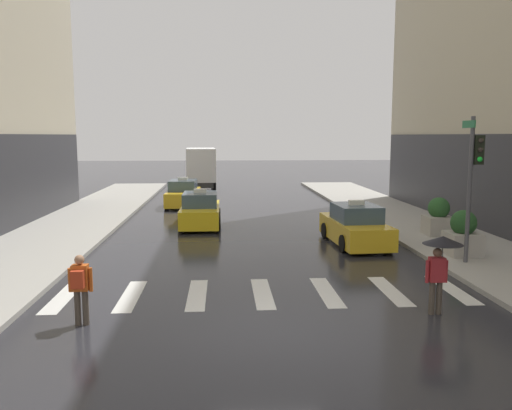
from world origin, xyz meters
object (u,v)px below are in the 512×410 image
at_px(traffic_light_pole, 474,169).
at_px(planter_mid_block, 438,218).
at_px(box_truck, 201,167).
at_px(pedestrian_with_backpack, 80,284).
at_px(taxi_second, 200,211).
at_px(pedestrian_with_umbrella, 441,253).
at_px(taxi_lead, 355,227).
at_px(taxi_third, 183,194).
at_px(planter_near_corner, 463,235).

xyz_separation_m(traffic_light_pole, planter_mid_block, (0.95, 4.70, -2.38)).
distance_m(box_truck, pedestrian_with_backpack, 30.07).
xyz_separation_m(taxi_second, pedestrian_with_umbrella, (6.30, -12.84, 0.79)).
distance_m(pedestrian_with_umbrella, pedestrian_with_backpack, 8.51).
xyz_separation_m(taxi_lead, taxi_second, (-6.35, 4.71, 0.00)).
xyz_separation_m(traffic_light_pole, taxi_third, (-10.58, 15.56, -2.53)).
relative_size(taxi_second, pedestrian_with_backpack, 2.76).
xyz_separation_m(taxi_lead, pedestrian_with_backpack, (-8.54, -8.34, 0.25)).
height_order(traffic_light_pole, taxi_second, traffic_light_pole).
relative_size(traffic_light_pole, planter_near_corner, 3.00).
bearing_deg(taxi_third, traffic_light_pole, -55.78).
xyz_separation_m(taxi_second, planter_mid_block, (10.19, -3.70, 0.15)).
relative_size(box_truck, pedestrian_with_umbrella, 3.93).
xyz_separation_m(taxi_second, planter_near_corner, (9.50, -7.38, 0.15)).
height_order(pedestrian_with_backpack, planter_mid_block, planter_mid_block).
distance_m(taxi_lead, planter_mid_block, 3.97).
bearing_deg(planter_mid_block, pedestrian_with_umbrella, -113.02).
bearing_deg(taxi_third, pedestrian_with_umbrella, -69.07).
relative_size(traffic_light_pole, taxi_lead, 1.04).
relative_size(taxi_third, pedestrian_with_umbrella, 2.37).
bearing_deg(pedestrian_with_backpack, planter_mid_block, 37.08).
bearing_deg(box_truck, planter_mid_block, -62.36).
bearing_deg(box_truck, pedestrian_with_umbrella, -76.89).
height_order(taxi_lead, box_truck, box_truck).
distance_m(pedestrian_with_backpack, planter_mid_block, 15.51).
distance_m(pedestrian_with_umbrella, planter_mid_block, 9.95).
xyz_separation_m(traffic_light_pole, taxi_second, (-9.24, 8.40, -2.53)).
bearing_deg(traffic_light_pole, pedestrian_with_backpack, -157.85).
bearing_deg(planter_mid_block, planter_near_corner, -100.59).
height_order(pedestrian_with_backpack, planter_near_corner, planter_near_corner).
distance_m(traffic_light_pole, planter_mid_block, 5.36).
bearing_deg(taxi_lead, pedestrian_with_backpack, -135.67).
height_order(traffic_light_pole, pedestrian_with_backpack, traffic_light_pole).
height_order(taxi_lead, planter_near_corner, taxi_lead).
xyz_separation_m(traffic_light_pole, pedestrian_with_umbrella, (-2.93, -4.44, -1.74)).
height_order(box_truck, pedestrian_with_backpack, box_truck).
relative_size(taxi_third, planter_mid_block, 2.87).
distance_m(taxi_lead, box_truck, 22.80).
distance_m(traffic_light_pole, pedestrian_with_umbrella, 5.60).
height_order(box_truck, planter_near_corner, box_truck).
relative_size(traffic_light_pole, pedestrian_with_umbrella, 2.47).
bearing_deg(planter_near_corner, taxi_third, 126.71).
height_order(traffic_light_pole, planter_near_corner, traffic_light_pole).
distance_m(planter_near_corner, planter_mid_block, 3.74).
bearing_deg(taxi_second, taxi_lead, -36.57).
bearing_deg(taxi_third, taxi_lead, -57.04).
relative_size(pedestrian_with_umbrella, planter_mid_block, 1.21).
distance_m(taxi_third, pedestrian_with_backpack, 20.23).
height_order(taxi_second, pedestrian_with_backpack, taxi_second).
xyz_separation_m(traffic_light_pole, planter_near_corner, (0.26, 1.02, -2.38)).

